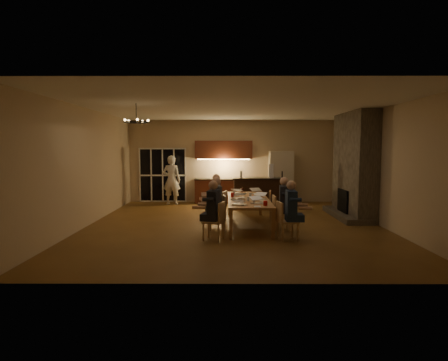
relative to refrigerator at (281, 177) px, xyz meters
The scene contains 44 objects.
floor 4.67m from the refrigerator, 114.60° to the right, with size 9.00×9.00×0.00m, color brown.
back_wall 2.03m from the refrigerator, 168.98° to the left, with size 8.00×0.04×3.20m, color #C5AC8B.
left_wall 7.25m from the refrigerator, 144.97° to the right, with size 0.04×9.00×3.20m, color #C5AC8B.
right_wall 4.70m from the refrigerator, 62.94° to the right, with size 0.04×9.00×3.20m, color #C5AC8B.
ceiling 5.08m from the refrigerator, 114.60° to the right, with size 8.00×9.00×0.04m, color white.
french_doors 4.61m from the refrigerator, behind, with size 1.86×0.08×2.10m, color black.
fireplace 3.51m from the refrigerator, 58.61° to the right, with size 0.58×2.50×3.20m, color #60584B.
kitchenette 2.21m from the refrigerator, behind, with size 2.24×0.68×2.40m, color brown, non-canonical shape.
refrigerator is the anchor object (origin of this frame).
dining_table 4.53m from the refrigerator, 109.67° to the right, with size 1.10×3.24×0.75m, color #B17D47.
bar_island 1.67m from the refrigerator, 129.31° to the right, with size 1.73×0.68×1.08m, color black.
chair_left_near 6.35m from the refrigerator, 112.39° to the right, with size 0.44×0.44×0.89m, color tan, non-canonical shape.
chair_left_mid 5.33m from the refrigerator, 116.39° to the right, with size 0.44×0.44×0.89m, color tan, non-canonical shape.
chair_left_far 4.38m from the refrigerator, 122.69° to the right, with size 0.44×0.44×0.89m, color tan, non-canonical shape.
chair_right_near 5.89m from the refrigerator, 96.77° to the right, with size 0.44×0.44×0.89m, color tan, non-canonical shape.
chair_right_mid 4.78m from the refrigerator, 98.03° to the right, with size 0.44×0.44×0.89m, color tan, non-canonical shape.
chair_right_far 3.76m from the refrigerator, 99.99° to the right, with size 0.44×0.44×0.89m, color tan, non-canonical shape.
person_left_near 6.28m from the refrigerator, 112.59° to the right, with size 0.60×0.60×1.38m, color #22232B, non-canonical shape.
person_right_near 5.88m from the refrigerator, 96.05° to the right, with size 0.60×0.60×1.38m, color navy, non-canonical shape.
person_left_mid 5.29m from the refrigerator, 116.54° to the right, with size 0.60×0.60×1.38m, color #383D42, non-canonical shape.
person_right_mid 4.82m from the refrigerator, 97.39° to the right, with size 0.60×0.60×1.38m, color #22232B, non-canonical shape.
person_left_far 4.38m from the refrigerator, 123.23° to the right, with size 0.60×0.60×1.38m, color navy, non-canonical shape.
standing_person 4.17m from the refrigerator, behind, with size 0.67×0.44×1.85m, color silver.
chandelier 6.97m from the refrigerator, 129.48° to the right, with size 0.60×0.60×0.03m, color black.
laptop_a 5.65m from the refrigerator, 108.50° to the right, with size 0.32×0.28×0.23m, color silver, non-canonical shape.
laptop_b 5.32m from the refrigerator, 104.34° to the right, with size 0.32×0.28×0.23m, color silver, non-canonical shape.
laptop_c 4.52m from the refrigerator, 112.96° to the right, with size 0.32×0.28×0.23m, color silver, non-canonical shape.
laptop_d 4.49m from the refrigerator, 105.79° to the right, with size 0.32×0.28×0.23m, color silver, non-canonical shape.
laptop_e 3.58m from the refrigerator, 118.95° to the right, with size 0.32×0.28×0.23m, color silver, non-canonical shape.
laptop_f 3.42m from the refrigerator, 110.15° to the right, with size 0.32×0.28×0.23m, color silver, non-canonical shape.
mug_front 4.92m from the refrigerator, 108.20° to the right, with size 0.07×0.07×0.10m, color white.
mug_mid 4.01m from the refrigerator, 110.71° to the right, with size 0.08×0.08×0.10m, color white.
mug_back 3.88m from the refrigerator, 118.96° to the right, with size 0.08×0.08×0.10m, color white.
redcup_near 5.63m from the refrigerator, 102.04° to the right, with size 0.10×0.10×0.12m, color #B10F0B.
redcup_mid 4.33m from the refrigerator, 116.55° to the right, with size 0.09×0.09×0.12m, color #B10F0B.
can_silver 5.16m from the refrigerator, 105.88° to the right, with size 0.06×0.06×0.12m, color #B2B2B7.
can_cola 3.20m from the refrigerator, 120.33° to the right, with size 0.07×0.07×0.12m, color #3F0F0C.
can_right 4.10m from the refrigerator, 105.70° to the right, with size 0.06×0.06×0.12m, color #B2B2B7.
plate_near 4.91m from the refrigerator, 103.37° to the right, with size 0.23×0.23×0.02m, color white.
plate_left 5.45m from the refrigerator, 109.23° to the right, with size 0.25×0.25×0.02m, color white.
plate_far 3.61m from the refrigerator, 108.21° to the right, with size 0.27×0.27×0.02m, color white.
notepad 5.86m from the refrigerator, 103.63° to the right, with size 0.16×0.22×0.01m, color white.
bar_bottle 1.99m from the refrigerator, 142.77° to the right, with size 0.08×0.08×0.24m, color #99999E.
bar_blender 1.37m from the refrigerator, 112.76° to the right, with size 0.15×0.15×0.48m, color silver.
Camera 1 is at (-0.23, -10.20, 2.13)m, focal length 30.00 mm.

